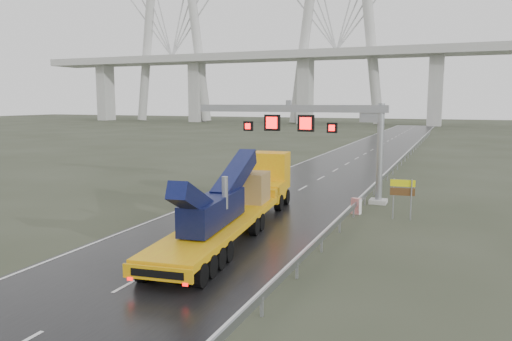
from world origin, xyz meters
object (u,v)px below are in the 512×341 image
at_px(sign_gantry, 315,125).
at_px(exit_sign_pair, 402,191).
at_px(heavy_haul_truck, 243,197).
at_px(striped_barrier, 356,206).

distance_m(sign_gantry, exit_sign_pair, 9.07).
distance_m(heavy_haul_truck, exit_sign_pair, 10.00).
bearing_deg(sign_gantry, exit_sign_pair, -33.05).
bearing_deg(striped_barrier, sign_gantry, 154.10).
bearing_deg(striped_barrier, exit_sign_pair, 9.81).
relative_size(sign_gantry, exit_sign_pair, 5.80).
distance_m(exit_sign_pair, striped_barrier, 3.24).
bearing_deg(exit_sign_pair, heavy_haul_truck, -154.76).
relative_size(sign_gantry, striped_barrier, 14.22).
height_order(sign_gantry, heavy_haul_truck, sign_gantry).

